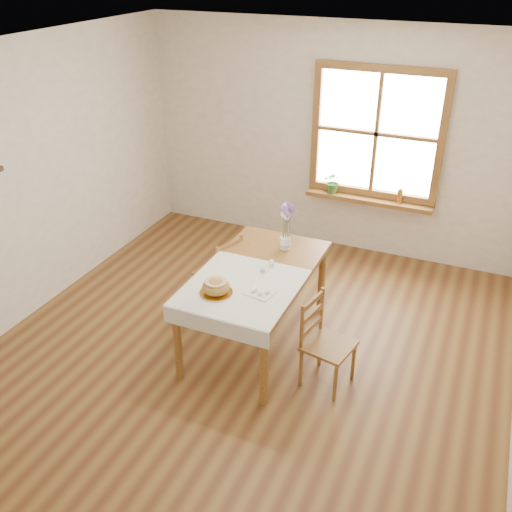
{
  "coord_description": "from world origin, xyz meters",
  "views": [
    {
      "loc": [
        1.72,
        -3.67,
        3.28
      ],
      "look_at": [
        0.0,
        0.3,
        0.9
      ],
      "focal_mm": 40.0,
      "sensor_mm": 36.0,
      "label": 1
    }
  ],
  "objects_px": {
    "chair_left": "(218,272)",
    "bread_plate": "(216,293)",
    "dining_table": "(256,279)",
    "chair_right": "(329,344)",
    "flower_vase": "(285,244)"
  },
  "relations": [
    {
      "from": "bread_plate",
      "to": "flower_vase",
      "type": "relative_size",
      "value": 2.36
    },
    {
      "from": "dining_table",
      "to": "flower_vase",
      "type": "bearing_deg",
      "value": 79.75
    },
    {
      "from": "chair_left",
      "to": "chair_right",
      "type": "distance_m",
      "value": 1.52
    },
    {
      "from": "chair_left",
      "to": "bread_plate",
      "type": "xyz_separation_m",
      "value": [
        0.43,
        -0.85,
        0.36
      ]
    },
    {
      "from": "chair_right",
      "to": "flower_vase",
      "type": "distance_m",
      "value": 1.13
    },
    {
      "from": "dining_table",
      "to": "flower_vase",
      "type": "height_order",
      "value": "flower_vase"
    },
    {
      "from": "flower_vase",
      "to": "chair_left",
      "type": "bearing_deg",
      "value": -170.32
    },
    {
      "from": "flower_vase",
      "to": "chair_right",
      "type": "bearing_deg",
      "value": -48.65
    },
    {
      "from": "chair_left",
      "to": "flower_vase",
      "type": "height_order",
      "value": "flower_vase"
    },
    {
      "from": "bread_plate",
      "to": "flower_vase",
      "type": "distance_m",
      "value": 0.99
    },
    {
      "from": "chair_left",
      "to": "chair_right",
      "type": "relative_size",
      "value": 1.02
    },
    {
      "from": "dining_table",
      "to": "chair_left",
      "type": "bearing_deg",
      "value": 147.15
    },
    {
      "from": "chair_right",
      "to": "flower_vase",
      "type": "xyz_separation_m",
      "value": [
        -0.7,
        0.79,
        0.41
      ]
    },
    {
      "from": "dining_table",
      "to": "bread_plate",
      "type": "height_order",
      "value": "bread_plate"
    },
    {
      "from": "bread_plate",
      "to": "flower_vase",
      "type": "bearing_deg",
      "value": 76.42
    }
  ]
}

